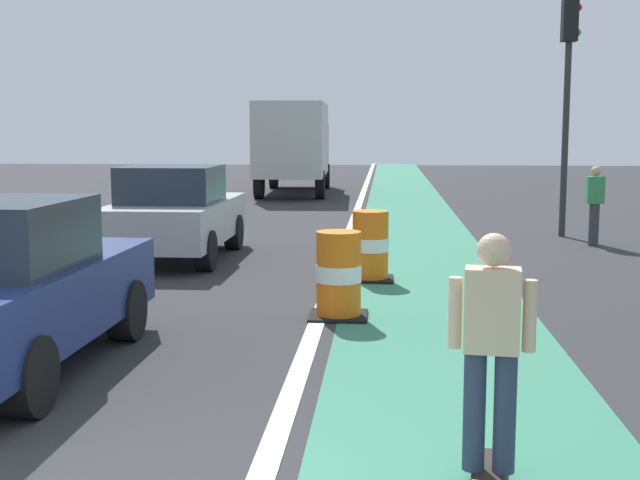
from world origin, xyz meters
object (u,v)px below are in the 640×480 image
(parked_sedan_second, at_px, (175,214))
(delivery_truck_down_block, at_px, (294,143))
(traffic_barrel_mid, at_px, (370,246))
(pedestrian_crossing, at_px, (595,203))
(traffic_barrel_front, at_px, (339,276))
(traffic_light_corner, at_px, (568,75))
(skateboarder_on_lane, at_px, (491,350))

(parked_sedan_second, height_order, delivery_truck_down_block, delivery_truck_down_block)
(traffic_barrel_mid, distance_m, delivery_truck_down_block, 17.73)
(delivery_truck_down_block, distance_m, pedestrian_crossing, 15.18)
(delivery_truck_down_block, bearing_deg, traffic_barrel_front, -82.26)
(parked_sedan_second, distance_m, traffic_light_corner, 9.00)
(parked_sedan_second, bearing_deg, pedestrian_crossing, 16.55)
(traffic_barrel_mid, height_order, pedestrian_crossing, pedestrian_crossing)
(traffic_barrel_front, bearing_deg, parked_sedan_second, 125.33)
(parked_sedan_second, distance_m, traffic_barrel_mid, 4.04)
(skateboarder_on_lane, xyz_separation_m, traffic_barrel_front, (-1.28, 4.90, -0.38))
(parked_sedan_second, relative_size, delivery_truck_down_block, 0.54)
(pedestrian_crossing, bearing_deg, traffic_light_corner, 101.94)
(parked_sedan_second, bearing_deg, delivery_truck_down_block, 88.19)
(traffic_light_corner, bearing_deg, traffic_barrel_front, -117.93)
(traffic_barrel_front, relative_size, traffic_barrel_mid, 1.00)
(skateboarder_on_lane, height_order, traffic_light_corner, traffic_light_corner)
(skateboarder_on_lane, height_order, traffic_barrel_front, skateboarder_on_lane)
(parked_sedan_second, bearing_deg, traffic_barrel_front, -54.67)
(skateboarder_on_lane, bearing_deg, traffic_barrel_mid, 97.06)
(parked_sedan_second, relative_size, traffic_barrel_front, 3.77)
(skateboarder_on_lane, relative_size, pedestrian_crossing, 1.05)
(traffic_barrel_mid, height_order, delivery_truck_down_block, delivery_truck_down_block)
(traffic_barrel_front, bearing_deg, delivery_truck_down_block, 97.74)
(delivery_truck_down_block, bearing_deg, skateboarder_on_lane, -80.88)
(traffic_barrel_front, bearing_deg, traffic_barrel_mid, 82.60)
(parked_sedan_second, relative_size, pedestrian_crossing, 2.55)
(traffic_barrel_front, bearing_deg, pedestrian_crossing, 55.39)
(skateboarder_on_lane, height_order, delivery_truck_down_block, delivery_truck_down_block)
(traffic_light_corner, bearing_deg, traffic_barrel_mid, -125.59)
(traffic_barrel_mid, relative_size, traffic_light_corner, 0.21)
(skateboarder_on_lane, xyz_separation_m, traffic_barrel_mid, (-0.94, 7.56, -0.38))
(delivery_truck_down_block, bearing_deg, pedestrian_crossing, -60.32)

